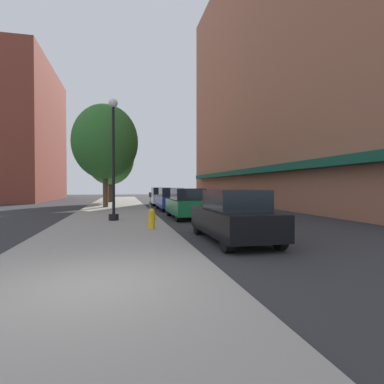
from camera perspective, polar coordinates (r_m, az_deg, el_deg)
The scene contains 13 objects.
ground_plane at distance 23.69m, azimuth -4.29°, elevation -3.23°, with size 90.00×90.00×0.00m, color #2D2D30.
sidewalk_slab at distance 24.43m, azimuth -13.98°, elevation -2.99°, with size 4.80×50.00×0.12m, color gray.
building_right_brick at distance 33.05m, azimuth 15.19°, elevation 21.50°, with size 6.80×40.00×26.71m.
building_far_background at distance 44.39m, azimuth -28.11°, elevation 9.47°, with size 6.80×18.00×16.75m.
lamppost at distance 15.46m, azimuth -14.38°, elevation 6.33°, with size 0.48×0.48×5.90m.
fire_hydrant at distance 12.13m, azimuth -7.48°, elevation -4.89°, with size 0.33×0.26×0.79m.
parking_meter_near at distance 17.67m, azimuth -7.77°, elevation -1.62°, with size 0.14×0.09×1.31m.
tree_near at distance 25.65m, azimuth -15.81°, elevation 8.94°, with size 5.15×5.15×8.16m.
tree_mid at distance 33.46m, azimuth -14.98°, elevation 6.26°, with size 5.02×5.02×7.60m.
car_black at distance 10.01m, azimuth 7.76°, elevation -4.49°, with size 1.80×4.30×1.66m.
car_green at distance 17.00m, azimuth -0.91°, elevation -2.19°, with size 1.80×4.30×1.66m.
car_blue at distance 22.81m, azimuth -3.98°, elevation -1.36°, with size 1.80×4.30×1.66m.
car_white at distance 28.90m, azimuth -5.86°, elevation -0.85°, with size 1.80×4.30×1.66m.
Camera 1 is at (0.49, -5.37, 1.78)m, focal length 28.73 mm.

